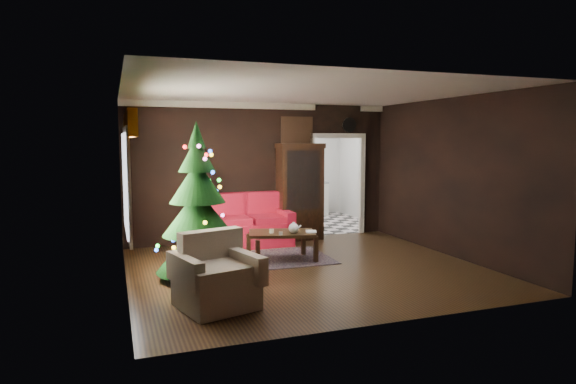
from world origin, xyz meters
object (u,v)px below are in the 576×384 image
object	(u,v)px
loveseat	(249,220)
wall_clock	(349,125)
curio_cabinet	(300,194)
armchair	(216,271)
coffee_table	(282,246)
kitchen_table	(304,211)
christmas_tree	(198,208)
floor_lamp	(197,207)
teapot	(294,228)

from	to	relation	value
loveseat	wall_clock	bearing A→B (deg)	9.66
curio_cabinet	armchair	xyz separation A→B (m)	(-2.49, -3.61, -0.49)
loveseat	curio_cabinet	xyz separation A→B (m)	(1.15, 0.22, 0.45)
curio_cabinet	coffee_table	distance (m)	2.04
armchair	wall_clock	distance (m)	5.63
curio_cabinet	coffee_table	xyz separation A→B (m)	(-0.97, -1.66, -0.69)
coffee_table	kitchen_table	bearing A→B (deg)	62.38
kitchen_table	curio_cabinet	bearing A→B (deg)	-114.44
christmas_tree	coffee_table	distance (m)	1.77
floor_lamp	armchair	distance (m)	3.25
kitchen_table	floor_lamp	bearing A→B (deg)	-147.15
coffee_table	wall_clock	world-z (taller)	wall_clock
wall_clock	teapot	bearing A→B (deg)	-134.87
curio_cabinet	wall_clock	bearing A→B (deg)	8.53
coffee_table	armchair	bearing A→B (deg)	-127.95
teapot	wall_clock	xyz separation A→B (m)	(2.02, 2.03, 1.78)
curio_cabinet	loveseat	bearing A→B (deg)	-169.17
floor_lamp	christmas_tree	bearing A→B (deg)	-98.98
loveseat	kitchen_table	xyz separation A→B (m)	(1.80, 1.65, -0.12)
loveseat	kitchen_table	distance (m)	2.45
coffee_table	wall_clock	distance (m)	3.55
floor_lamp	teapot	bearing A→B (deg)	-47.03
wall_clock	curio_cabinet	bearing A→B (deg)	-171.47
christmas_tree	teapot	distance (m)	1.74
loveseat	floor_lamp	size ratio (longest dim) A/B	1.19
loveseat	armchair	bearing A→B (deg)	-111.52
loveseat	kitchen_table	size ratio (longest dim) A/B	2.27
loveseat	christmas_tree	distance (m)	2.44
armchair	wall_clock	world-z (taller)	wall_clock
loveseat	curio_cabinet	size ratio (longest dim) A/B	0.89
floor_lamp	coffee_table	bearing A→B (deg)	-46.26
floor_lamp	wall_clock	xyz separation A→B (m)	(3.38, 0.58, 1.55)
wall_clock	kitchen_table	xyz separation A→B (m)	(-0.55, 1.25, -2.00)
loveseat	christmas_tree	size ratio (longest dim) A/B	0.71
christmas_tree	kitchen_table	size ratio (longest dim) A/B	3.19
christmas_tree	armchair	bearing A→B (deg)	-90.95
loveseat	teapot	size ratio (longest dim) A/B	8.80
kitchen_table	armchair	bearing A→B (deg)	-121.90
floor_lamp	armchair	xyz separation A→B (m)	(-0.31, -3.21, -0.37)
curio_cabinet	christmas_tree	world-z (taller)	christmas_tree
teapot	christmas_tree	bearing A→B (deg)	-168.12
teapot	wall_clock	distance (m)	3.38
loveseat	wall_clock	size ratio (longest dim) A/B	5.31
coffee_table	kitchen_table	distance (m)	3.49
christmas_tree	teapot	bearing A→B (deg)	11.88
teapot	floor_lamp	bearing A→B (deg)	132.97
floor_lamp	curio_cabinet	bearing A→B (deg)	10.32
loveseat	wall_clock	distance (m)	3.04
teapot	armchair	bearing A→B (deg)	-133.42
coffee_table	christmas_tree	bearing A→B (deg)	-160.32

